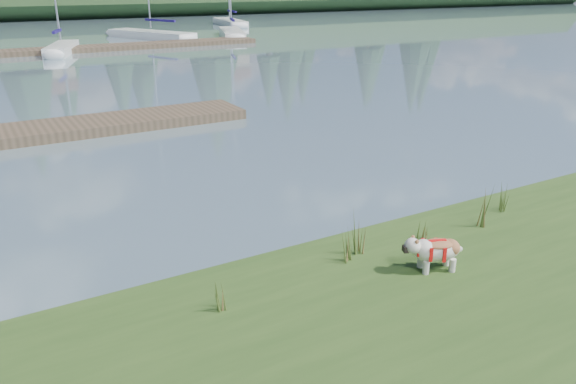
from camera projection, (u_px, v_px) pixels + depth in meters
ground at (30, 54)px, 34.42m from camera, size 200.00×200.00×0.00m
bulldog at (436, 249)px, 8.05m from camera, size 0.89×0.56×0.53m
dock_far at (64, 50)px, 35.30m from camera, size 26.00×2.20×0.30m
sailboat_bg_2 at (63, 47)px, 35.20m from camera, size 3.20×6.27×9.54m
sailboat_bg_3 at (144, 34)px, 44.00m from camera, size 5.43×9.14×13.39m
sailboat_bg_4 at (231, 32)px, 45.34m from camera, size 4.08×7.95×11.63m
sailboat_bg_5 at (228, 21)px, 56.75m from camera, size 3.26×8.92×12.42m
weed_0 at (361, 235)px, 8.55m from camera, size 0.17×0.14×0.73m
weed_1 at (347, 246)px, 8.37m from camera, size 0.17×0.14×0.54m
weed_2 at (486, 209)px, 9.48m from camera, size 0.17×0.14×0.76m
weed_3 at (216, 295)px, 7.10m from camera, size 0.17×0.14×0.52m
weed_4 at (424, 230)px, 9.08m from camera, size 0.17×0.14×0.37m
weed_5 at (503, 197)px, 10.17m from camera, size 0.17×0.14×0.60m
mud_lip at (286, 267)px, 8.83m from camera, size 60.00×0.50×0.14m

